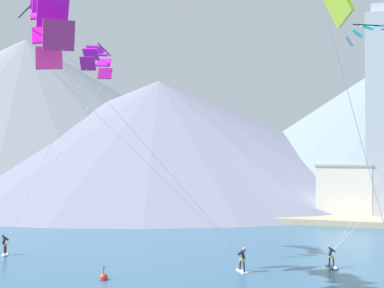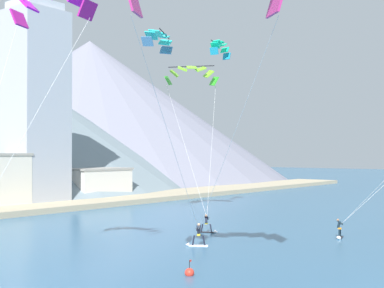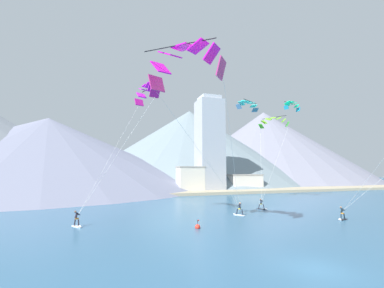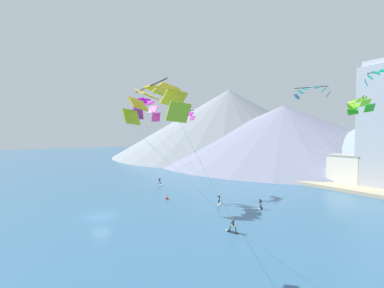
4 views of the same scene
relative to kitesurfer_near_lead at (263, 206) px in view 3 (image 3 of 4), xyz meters
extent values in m
plane|color=#336084|center=(-10.47, -21.75, -0.49)|extent=(400.00, 400.00, 0.00)
cube|color=black|center=(-0.08, 0.20, -0.46)|extent=(1.05, 1.48, 0.07)
cylinder|color=black|center=(-0.26, 0.56, -0.07)|extent=(0.21, 0.27, 0.72)
cylinder|color=black|center=(0.10, -0.15, -0.07)|extent=(0.21, 0.27, 0.72)
cube|color=yellow|center=(-0.08, 0.20, 0.32)|extent=(0.37, 0.34, 0.12)
cylinder|color=black|center=(-0.14, 0.17, 0.65)|extent=(0.42, 0.36, 0.61)
cylinder|color=black|center=(-0.11, 0.32, 0.82)|extent=(0.50, 0.31, 0.39)
cylinder|color=black|center=(0.00, 0.11, 0.82)|extent=(0.50, 0.31, 0.39)
cylinder|color=black|center=(0.10, 0.30, 0.79)|extent=(0.27, 0.48, 0.03)
sphere|color=#9E7051|center=(-0.25, 0.12, 1.03)|extent=(0.22, 0.22, 0.22)
cone|color=white|center=(0.32, -0.57, -0.39)|extent=(0.46, 0.43, 0.36)
cube|color=black|center=(4.58, -10.23, -0.46)|extent=(1.51, 0.83, 0.07)
cylinder|color=#14232D|center=(4.96, -10.12, -0.08)|extent=(0.25, 0.17, 0.69)
cylinder|color=#14232D|center=(4.20, -10.34, -0.08)|extent=(0.25, 0.17, 0.69)
cube|color=orange|center=(4.58, -10.23, 0.30)|extent=(0.29, 0.34, 0.12)
cylinder|color=#14232D|center=(4.56, -10.17, 0.62)|extent=(0.29, 0.38, 0.59)
cylinder|color=#14232D|center=(4.70, -10.24, 0.78)|extent=(0.22, 0.50, 0.38)
cylinder|color=#14232D|center=(4.49, -10.30, 0.78)|extent=(0.22, 0.50, 0.38)
cylinder|color=black|center=(4.64, -10.44, 0.76)|extent=(0.51, 0.18, 0.03)
sphere|color=#9E7051|center=(4.54, -10.08, 0.99)|extent=(0.21, 0.21, 0.21)
cone|color=white|center=(3.75, -10.48, -0.39)|extent=(0.39, 0.43, 0.36)
cube|color=white|center=(-5.86, -3.50, -0.46)|extent=(1.19, 1.43, 0.07)
cylinder|color=black|center=(-5.63, -3.82, -0.05)|extent=(0.25, 0.28, 0.76)
cylinder|color=black|center=(-6.09, -3.17, -0.05)|extent=(0.25, 0.28, 0.76)
cube|color=yellow|center=(-5.86, -3.50, 0.36)|extent=(0.40, 0.38, 0.12)
cylinder|color=black|center=(-5.81, -3.46, 0.71)|extent=(0.42, 0.39, 0.64)
cylinder|color=black|center=(-5.82, -3.62, 0.89)|extent=(0.50, 0.38, 0.42)
cylinder|color=black|center=(-5.96, -3.42, 0.89)|extent=(0.50, 0.38, 0.42)
cylinder|color=black|center=(-6.04, -3.62, 0.86)|extent=(0.32, 0.44, 0.03)
sphere|color=tan|center=(-5.73, -3.41, 1.12)|extent=(0.23, 0.23, 0.23)
cone|color=white|center=(-6.36, -2.78, -0.39)|extent=(0.47, 0.45, 0.36)
cube|color=white|center=(-25.92, -4.35, -0.46)|extent=(1.16, 1.45, 0.07)
cylinder|color=#231E28|center=(-26.13, -4.02, -0.05)|extent=(0.24, 0.28, 0.76)
cylinder|color=#231E28|center=(-25.70, -4.68, -0.05)|extent=(0.24, 0.28, 0.76)
cube|color=orange|center=(-25.92, -4.35, 0.37)|extent=(0.40, 0.38, 0.12)
cylinder|color=#231E28|center=(-25.98, -4.39, 0.71)|extent=(0.45, 0.40, 0.65)
cylinder|color=#231E28|center=(-25.97, -4.23, 0.89)|extent=(0.50, 0.37, 0.42)
cylinder|color=#231E28|center=(-25.83, -4.44, 0.89)|extent=(0.50, 0.37, 0.42)
cylinder|color=black|center=(-25.75, -4.24, 0.86)|extent=(0.31, 0.45, 0.03)
sphere|color=brown|center=(-26.08, -4.45, 1.12)|extent=(0.23, 0.23, 0.23)
cone|color=white|center=(-25.44, -5.08, -0.39)|extent=(0.47, 0.45, 0.36)
cube|color=green|center=(7.96, 11.91, 14.90)|extent=(1.65, 1.16, 1.24)
cube|color=#85DB26|center=(8.25, 11.25, 15.70)|extent=(1.79, 1.43, 1.14)
cube|color=#85DB26|center=(8.78, 10.48, 16.22)|extent=(1.81, 1.64, 0.90)
cube|color=#85DB26|center=(9.48, 9.69, 16.40)|extent=(1.78, 1.77, 0.55)
cube|color=#85DB26|center=(10.27, 8.98, 16.22)|extent=(1.65, 1.81, 0.90)
cube|color=#85DB26|center=(11.03, 8.45, 15.70)|extent=(1.44, 1.78, 1.14)
cube|color=green|center=(11.69, 8.15, 14.90)|extent=(1.17, 1.65, 1.24)
cylinder|color=black|center=(9.92, 10.12, 16.59)|extent=(2.56, 4.89, 0.10)
cylinder|color=silver|center=(4.00, 6.23, 7.61)|extent=(7.84, 11.90, 13.66)
cylinder|color=silver|center=(6.02, 4.20, 7.61)|extent=(11.88, 7.84, 13.66)
cylinder|color=silver|center=(3.46, -16.33, 6.55)|extent=(2.39, 11.82, 11.61)
cube|color=#B32974|center=(-13.51, -14.76, 14.63)|extent=(1.55, 1.84, 1.80)
cube|color=#EB0DC7|center=(-14.22, -14.33, 16.08)|extent=(2.01, 2.27, 1.62)
cube|color=#EB0DC7|center=(-15.22, -13.44, 17.07)|extent=(2.34, 2.49, 1.15)
cube|color=#EB0DC7|center=(-16.32, -12.23, 17.42)|extent=(2.51, 2.50, 0.46)
cube|color=#EB0DC7|center=(-17.31, -10.94, 17.07)|extent=(2.50, 2.30, 1.15)
cube|color=#EB0DC7|center=(-18.02, -9.79, 16.08)|extent=(2.31, 1.90, 1.62)
cube|color=#B32974|center=(-18.30, -9.01, 14.63)|extent=(1.95, 1.36, 1.80)
cylinder|color=black|center=(-16.94, -12.75, 17.26)|extent=(5.77, 4.74, 0.10)
cylinder|color=silver|center=(-9.67, -9.19, 7.34)|extent=(7.30, 11.17, 12.98)
cylinder|color=silver|center=(-12.15, -6.21, 7.34)|extent=(12.26, 5.22, 12.98)
cube|color=#AF1A85|center=(-19.11, 0.10, 14.87)|extent=(1.29, 0.94, 1.06)
cube|color=#D119D4|center=(-18.89, -0.48, 15.70)|extent=(1.37, 1.21, 0.88)
cube|color=#D119D4|center=(-18.62, -1.32, 16.25)|extent=(1.43, 1.35, 0.58)
cube|color=#D119D4|center=(-18.34, -2.31, 16.45)|extent=(1.44, 1.36, 0.20)
cube|color=#D119D4|center=(-18.09, -3.30, 16.25)|extent=(1.43, 1.30, 0.58)
cube|color=#D119D4|center=(-17.90, -4.16, 15.70)|extent=(1.39, 1.10, 0.88)
cube|color=#AF1A85|center=(-17.79, -4.78, 14.87)|extent=(1.32, 0.80, 1.06)
cylinder|color=black|center=(-17.82, -2.17, 16.41)|extent=(1.78, 4.90, 0.10)
cylinder|color=silver|center=(-22.47, -1.98, 7.62)|extent=(6.60, 4.55, 13.53)
cylinder|color=silver|center=(-21.77, -4.60, 7.62)|extent=(8.00, 0.75, 13.53)
cube|color=#178CB3|center=(11.32, 7.85, 18.32)|extent=(0.67, 1.01, 0.87)
cube|color=#0DE49E|center=(11.72, 8.00, 19.02)|extent=(0.92, 1.08, 0.76)
cube|color=#0DE49E|center=(12.36, 8.19, 19.50)|extent=(1.05, 1.12, 0.53)
cube|color=#0DE49E|center=(13.13, 8.39, 19.66)|extent=(1.05, 1.13, 0.20)
cube|color=#0DE49E|center=(13.92, 8.56, 19.50)|extent=(0.99, 1.11, 0.53)
cube|color=#0DE49E|center=(14.57, 8.66, 19.02)|extent=(0.80, 1.08, 0.76)
cube|color=#178CB3|center=(14.99, 8.70, 18.32)|extent=(0.52, 1.03, 0.87)
cylinder|color=black|center=(13.04, 8.81, 19.63)|extent=(3.60, 1.26, 0.10)
cube|color=teal|center=(5.24, 9.80, 17.75)|extent=(1.19, 1.32, 1.05)
cube|color=#21D1C5|center=(4.69, 9.46, 18.46)|extent=(1.35, 1.41, 0.92)
cube|color=#21D1C5|center=(3.93, 9.09, 18.92)|extent=(1.40, 1.48, 0.69)
cube|color=#21D1C5|center=(3.05, 8.76, 19.07)|extent=(1.35, 1.51, 0.38)
cube|color=#21D1C5|center=(2.14, 8.49, 18.92)|extent=(1.25, 1.51, 0.69)
cube|color=#21D1C5|center=(1.32, 8.31, 18.46)|extent=(1.06, 1.47, 0.92)
cube|color=teal|center=(0.67, 8.24, 17.75)|extent=(0.79, 1.42, 1.05)
cylinder|color=black|center=(3.22, 8.23, 18.96)|extent=(4.35, 2.63, 0.10)
sphere|color=red|center=(-13.81, -9.12, -0.34)|extent=(0.56, 0.56, 0.56)
cylinder|color=black|center=(-13.81, -9.12, 0.16)|extent=(0.04, 0.04, 0.44)
cube|color=red|center=(-13.72, -9.12, 0.34)|extent=(0.18, 0.01, 0.12)
cube|color=tan|center=(-10.47, 28.15, -0.14)|extent=(180.00, 10.00, 0.70)
cube|color=silver|center=(-1.72, 31.68, 2.88)|extent=(6.85, 4.81, 6.74)
cube|color=#99958B|center=(-1.72, 31.68, 6.40)|extent=(7.12, 5.00, 0.30)
cube|color=silver|center=(15.50, 32.70, 1.76)|extent=(9.42, 5.00, 4.51)
cube|color=#9D9992|center=(15.50, 32.70, 4.17)|extent=(9.80, 5.20, 0.30)
cube|color=silver|center=(-38.40, 31.18, 1.63)|extent=(6.23, 6.81, 4.25)
cube|color=#99958B|center=(-38.40, 31.18, 3.91)|extent=(6.48, 7.09, 0.30)
cube|color=#A8ADB7|center=(4.43, 32.82, 12.56)|extent=(7.00, 7.00, 26.11)
cube|color=silver|center=(4.43, 32.82, 26.22)|extent=(5.60, 5.60, 1.20)
cone|color=gray|center=(13.23, 80.35, 16.63)|extent=(104.89, 104.89, 34.24)
cone|color=gray|center=(-43.76, 65.94, 11.74)|extent=(113.39, 113.39, 24.46)
cone|color=gray|center=(57.02, 84.23, 18.28)|extent=(106.74, 106.74, 37.54)
camera|label=1|loc=(4.33, -40.34, 7.84)|focal=50.00mm
camera|label=2|loc=(-37.79, -28.81, 6.63)|focal=50.00mm
camera|label=3|loc=(-22.82, -35.04, 5.58)|focal=24.00mm
camera|label=4|loc=(26.87, -31.49, 11.35)|focal=24.00mm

